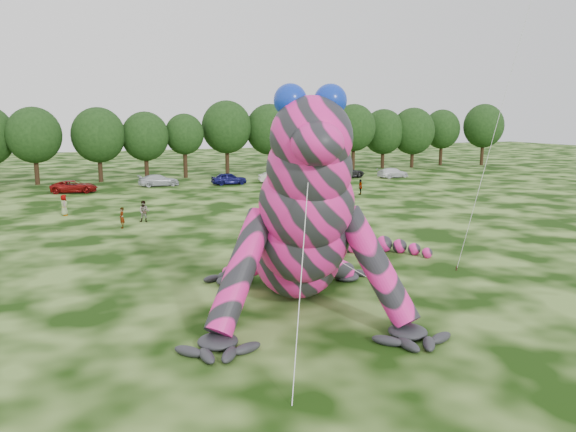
{
  "coord_description": "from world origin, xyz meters",
  "views": [
    {
      "loc": [
        -15.88,
        -18.75,
        8.57
      ],
      "look_at": [
        -6.08,
        4.4,
        4.0
      ],
      "focal_mm": 35.0,
      "sensor_mm": 36.0,
      "label": 1
    }
  ],
  "objects_px": {
    "tree_12": "(310,142)",
    "tree_13": "(354,137)",
    "tree_14": "(383,139)",
    "tree_6": "(35,146)",
    "tree_9": "(185,146)",
    "spectator_4": "(64,205)",
    "inflatable_gecko": "(293,193)",
    "tree_16": "(442,137)",
    "tree_15": "(413,138)",
    "car_5": "(276,177)",
    "spectator_5": "(352,216)",
    "car_2": "(74,187)",
    "spectator_1": "(144,211)",
    "tree_11": "(270,139)",
    "car_4": "(229,179)",
    "car_3": "(159,180)",
    "tree_7": "(99,145)",
    "spectator_3": "(360,187)",
    "car_7": "(393,173)",
    "tree_10": "(227,138)",
    "spectator_0": "(122,218)",
    "car_6": "(346,172)"
  },
  "relations": [
    {
      "from": "tree_13",
      "to": "car_6",
      "type": "bearing_deg",
      "value": -124.65
    },
    {
      "from": "tree_14",
      "to": "tree_6",
      "type": "bearing_deg",
      "value": -177.71
    },
    {
      "from": "tree_10",
      "to": "spectator_1",
      "type": "relative_size",
      "value": 5.99
    },
    {
      "from": "spectator_1",
      "to": "spectator_5",
      "type": "height_order",
      "value": "spectator_1"
    },
    {
      "from": "spectator_3",
      "to": "car_3",
      "type": "bearing_deg",
      "value": -93.31
    },
    {
      "from": "tree_9",
      "to": "spectator_3",
      "type": "relative_size",
      "value": 5.29
    },
    {
      "from": "tree_9",
      "to": "tree_10",
      "type": "bearing_deg",
      "value": 11.02
    },
    {
      "from": "tree_7",
      "to": "spectator_4",
      "type": "xyz_separation_m",
      "value": [
        -5.01,
        -24.45,
        -3.84
      ]
    },
    {
      "from": "car_4",
      "to": "spectator_4",
      "type": "bearing_deg",
      "value": 129.78
    },
    {
      "from": "spectator_5",
      "to": "car_2",
      "type": "bearing_deg",
      "value": -51.0
    },
    {
      "from": "tree_6",
      "to": "tree_14",
      "type": "height_order",
      "value": "tree_6"
    },
    {
      "from": "spectator_0",
      "to": "tree_7",
      "type": "bearing_deg",
      "value": 177.74
    },
    {
      "from": "spectator_5",
      "to": "spectator_0",
      "type": "bearing_deg",
      "value": -15.53
    },
    {
      "from": "tree_9",
      "to": "spectator_4",
      "type": "height_order",
      "value": "tree_9"
    },
    {
      "from": "tree_6",
      "to": "car_2",
      "type": "height_order",
      "value": "tree_6"
    },
    {
      "from": "tree_16",
      "to": "tree_7",
      "type": "bearing_deg",
      "value": -177.35
    },
    {
      "from": "tree_7",
      "to": "spectator_0",
      "type": "distance_m",
      "value": 32.25
    },
    {
      "from": "car_6",
      "to": "spectator_0",
      "type": "height_order",
      "value": "spectator_0"
    },
    {
      "from": "tree_6",
      "to": "spectator_1",
      "type": "height_order",
      "value": "tree_6"
    },
    {
      "from": "spectator_4",
      "to": "car_3",
      "type": "bearing_deg",
      "value": -33.34
    },
    {
      "from": "car_3",
      "to": "inflatable_gecko",
      "type": "bearing_deg",
      "value": 177.38
    },
    {
      "from": "tree_7",
      "to": "spectator_5",
      "type": "height_order",
      "value": "tree_7"
    },
    {
      "from": "tree_16",
      "to": "car_2",
      "type": "relative_size",
      "value": 1.9
    },
    {
      "from": "tree_16",
      "to": "car_6",
      "type": "height_order",
      "value": "tree_16"
    },
    {
      "from": "tree_15",
      "to": "car_5",
      "type": "relative_size",
      "value": 2.25
    },
    {
      "from": "spectator_3",
      "to": "spectator_4",
      "type": "height_order",
      "value": "spectator_4"
    },
    {
      "from": "car_4",
      "to": "car_3",
      "type": "bearing_deg",
      "value": 79.2
    },
    {
      "from": "tree_7",
      "to": "tree_15",
      "type": "relative_size",
      "value": 0.98
    },
    {
      "from": "tree_12",
      "to": "tree_13",
      "type": "height_order",
      "value": "tree_13"
    },
    {
      "from": "tree_14",
      "to": "tree_15",
      "type": "xyz_separation_m",
      "value": [
        5.01,
        -0.95,
        0.12
      ]
    },
    {
      "from": "car_7",
      "to": "tree_7",
      "type": "bearing_deg",
      "value": 66.51
    },
    {
      "from": "car_5",
      "to": "tree_9",
      "type": "bearing_deg",
      "value": 51.69
    },
    {
      "from": "tree_9",
      "to": "spectator_4",
      "type": "relative_size",
      "value": 4.81
    },
    {
      "from": "car_4",
      "to": "tree_13",
      "type": "bearing_deg",
      "value": -65.69
    },
    {
      "from": "car_7",
      "to": "spectator_0",
      "type": "height_order",
      "value": "spectator_0"
    },
    {
      "from": "tree_9",
      "to": "car_6",
      "type": "relative_size",
      "value": 1.62
    },
    {
      "from": "spectator_4",
      "to": "tree_14",
      "type": "bearing_deg",
      "value": -61.82
    },
    {
      "from": "tree_12",
      "to": "spectator_5",
      "type": "xyz_separation_m",
      "value": [
        -14.82,
        -39.31,
        -3.63
      ]
    },
    {
      "from": "tree_11",
      "to": "car_5",
      "type": "height_order",
      "value": "tree_11"
    },
    {
      "from": "car_4",
      "to": "tree_7",
      "type": "bearing_deg",
      "value": 58.86
    },
    {
      "from": "spectator_5",
      "to": "spectator_4",
      "type": "xyz_separation_m",
      "value": [
        -20.29,
        13.93,
        0.05
      ]
    },
    {
      "from": "tree_10",
      "to": "spectator_3",
      "type": "bearing_deg",
      "value": -73.61
    },
    {
      "from": "car_2",
      "to": "car_7",
      "type": "bearing_deg",
      "value": -80.7
    },
    {
      "from": "inflatable_gecko",
      "to": "tree_16",
      "type": "distance_m",
      "value": 74.15
    },
    {
      "from": "tree_6",
      "to": "tree_16",
      "type": "relative_size",
      "value": 1.01
    },
    {
      "from": "tree_6",
      "to": "spectator_4",
      "type": "distance_m",
      "value": 24.75
    },
    {
      "from": "tree_13",
      "to": "car_3",
      "type": "height_order",
      "value": "tree_13"
    },
    {
      "from": "tree_7",
      "to": "tree_14",
      "type": "relative_size",
      "value": 1.01
    },
    {
      "from": "tree_6",
      "to": "tree_11",
      "type": "xyz_separation_m",
      "value": [
        31.34,
        1.51,
        0.29
      ]
    },
    {
      "from": "tree_15",
      "to": "spectator_3",
      "type": "xyz_separation_m",
      "value": [
        -23.72,
        -24.2,
        -4.0
      ]
    }
  ]
}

